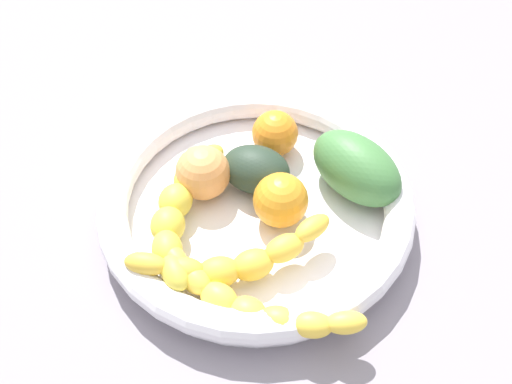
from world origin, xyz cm
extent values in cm
cube|color=gray|center=(0.00, 0.00, 1.50)|extent=(120.00, 120.00, 3.00)
cylinder|color=white|center=(0.00, 0.00, 3.77)|extent=(34.45, 34.45, 1.55)
torus|color=white|center=(0.00, 0.00, 6.33)|extent=(36.95, 36.95, 3.56)
ellipsoid|color=yellow|center=(7.93, -13.22, 8.35)|extent=(3.93, 5.20, 2.38)
ellipsoid|color=yellow|center=(9.00, -9.66, 7.56)|extent=(3.78, 5.15, 2.89)
ellipsoid|color=yellow|center=(9.44, -5.96, 6.77)|extent=(3.54, 4.76, 3.40)
ellipsoid|color=yellow|center=(9.23, -2.25, 6.77)|extent=(4.03, 5.09, 3.40)
ellipsoid|color=yellow|center=(8.39, 1.37, 7.56)|extent=(4.19, 5.32, 2.89)
ellipsoid|color=yellow|center=(6.92, 4.79, 8.35)|extent=(4.29, 5.22, 2.38)
ellipsoid|color=yellow|center=(7.25, -10.28, 7.57)|extent=(4.80, 3.95, 2.30)
ellipsoid|color=yellow|center=(10.04, -8.57, 7.15)|extent=(5.00, 4.68, 2.71)
ellipsoid|color=yellow|center=(12.52, -6.43, 6.73)|extent=(5.18, 5.20, 3.12)
ellipsoid|color=yellow|center=(14.62, -3.91, 6.32)|extent=(5.32, 5.48, 3.54)
ellipsoid|color=yellow|center=(16.29, -1.09, 6.73)|extent=(4.65, 5.16, 3.12)
ellipsoid|color=yellow|center=(17.48, 1.96, 7.15)|extent=(3.81, 4.82, 2.71)
ellipsoid|color=yellow|center=(18.16, 5.16, 7.57)|extent=(2.82, 4.48, 2.30)
ellipsoid|color=yellow|center=(-6.36, -4.58, 7.82)|extent=(4.76, 5.22, 2.73)
ellipsoid|color=yellow|center=(-4.02, -7.26, 7.35)|extent=(5.53, 5.44, 3.32)
ellipsoid|color=yellow|center=(-1.09, -9.28, 6.88)|extent=(5.76, 5.53, 3.91)
ellipsoid|color=yellow|center=(2.24, -10.53, 6.88)|extent=(5.24, 4.83, 3.91)
ellipsoid|color=yellow|center=(5.78, -10.92, 7.35)|extent=(4.50, 3.38, 3.32)
ellipsoid|color=yellow|center=(9.30, -10.43, 7.82)|extent=(5.01, 3.79, 2.73)
sphere|color=orange|center=(-9.14, 4.35, 7.50)|extent=(5.90, 5.90, 5.90)
sphere|color=orange|center=(1.94, 2.47, 7.74)|extent=(6.38, 6.38, 6.38)
sphere|color=#EB9A56|center=(-3.98, -5.60, 7.85)|extent=(6.60, 6.60, 6.60)
ellipsoid|color=#457D40|center=(-0.75, 12.27, 8.22)|extent=(14.41, 12.47, 7.42)
ellipsoid|color=#27392A|center=(-3.70, 0.75, 7.30)|extent=(9.71, 10.44, 5.50)
camera|label=1|loc=(43.29, -8.93, 58.89)|focal=41.17mm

